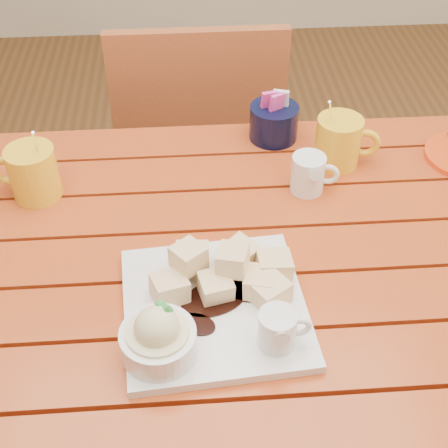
{
  "coord_description": "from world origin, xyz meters",
  "views": [
    {
      "loc": [
        -0.03,
        -0.75,
        1.49
      ],
      "look_at": [
        0.02,
        -0.01,
        0.82
      ],
      "focal_mm": 50.0,
      "sensor_mm": 36.0,
      "label": 1
    }
  ],
  "objects": [
    {
      "name": "sugar_caddy",
      "position": [
        0.15,
        0.34,
        0.79
      ],
      "size": [
        0.1,
        0.1,
        0.11
      ],
      "color": "black",
      "rests_on": "table"
    },
    {
      "name": "cream_pitcher",
      "position": [
        0.19,
        0.16,
        0.79
      ],
      "size": [
        0.09,
        0.08,
        0.08
      ],
      "rotation": [
        0.0,
        0.0,
        -0.2
      ],
      "color": "white",
      "rests_on": "table"
    },
    {
      "name": "coffee_mug_left",
      "position": [
        -0.32,
        0.18,
        0.8
      ],
      "size": [
        0.13,
        0.09,
        0.15
      ],
      "rotation": [
        0.0,
        0.0,
        -0.19
      ],
      "color": "yellow",
      "rests_on": "table"
    },
    {
      "name": "chair_far",
      "position": [
        0.0,
        0.67,
        0.5
      ],
      "size": [
        0.42,
        0.42,
        0.89
      ],
      "rotation": [
        0.0,
        0.0,
        3.14
      ],
      "color": "brown",
      "rests_on": "ground"
    },
    {
      "name": "coffee_mug_right",
      "position": [
        0.27,
        0.24,
        0.8
      ],
      "size": [
        0.13,
        0.09,
        0.15
      ],
      "rotation": [
        0.0,
        0.0,
        -0.18
      ],
      "color": "yellow",
      "rests_on": "table"
    },
    {
      "name": "dessert_plate",
      "position": [
        -0.01,
        -0.15,
        0.78
      ],
      "size": [
        0.3,
        0.3,
        0.11
      ],
      "rotation": [
        0.0,
        0.0,
        0.08
      ],
      "color": "white",
      "rests_on": "table"
    },
    {
      "name": "table",
      "position": [
        0.0,
        0.0,
        0.64
      ],
      "size": [
        1.2,
        0.79,
        0.75
      ],
      "color": "#A32915",
      "rests_on": "ground"
    }
  ]
}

